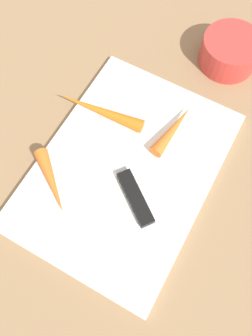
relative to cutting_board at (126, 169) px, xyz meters
name	(u,v)px	position (x,y,z in m)	size (l,w,h in m)	color
ground_plane	(126,171)	(0.00, 0.00, -0.01)	(1.40, 1.40, 0.00)	#8C6D4C
cutting_board	(126,169)	(0.00, 0.00, 0.00)	(0.36, 0.26, 0.01)	white
knife	(132,190)	(0.03, 0.03, 0.01)	(0.14, 0.17, 0.01)	#B7B7BC
carrot_medium	(52,181)	(0.08, -0.09, 0.02)	(0.02, 0.02, 0.11)	orange
carrot_longest	(100,110)	(-0.06, -0.09, 0.02)	(0.02, 0.02, 0.15)	orange
carrot_shortest	(173,129)	(-0.09, 0.04, 0.02)	(0.02, 0.02, 0.10)	orange
small_bowl	(230,52)	(-0.28, 0.06, 0.02)	(0.10, 0.10, 0.05)	red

